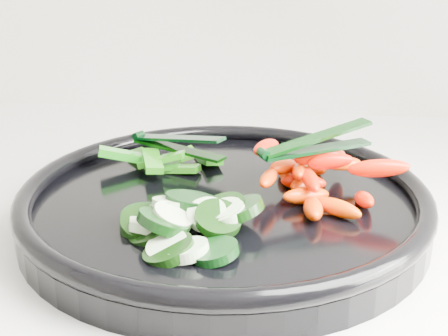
# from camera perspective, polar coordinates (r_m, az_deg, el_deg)

# --- Properties ---
(veggie_tray) EXTENTS (0.44, 0.44, 0.04)m
(veggie_tray) POSITION_cam_1_polar(r_m,az_deg,el_deg) (0.57, 0.00, -3.24)
(veggie_tray) COLOR black
(veggie_tray) RESTS_ON counter
(cucumber_pile) EXTENTS (0.14, 0.13, 0.04)m
(cucumber_pile) POSITION_cam_1_polar(r_m,az_deg,el_deg) (0.51, -3.91, -4.93)
(cucumber_pile) COLOR black
(cucumber_pile) RESTS_ON veggie_tray
(carrot_pile) EXTENTS (0.14, 0.16, 0.05)m
(carrot_pile) POSITION_cam_1_polar(r_m,az_deg,el_deg) (0.58, 8.23, -0.60)
(carrot_pile) COLOR #F62A00
(carrot_pile) RESTS_ON veggie_tray
(pepper_pile) EXTENTS (0.13, 0.10, 0.03)m
(pepper_pile) POSITION_cam_1_polar(r_m,az_deg,el_deg) (0.65, -5.75, 0.74)
(pepper_pile) COLOR #0A6C0F
(pepper_pile) RESTS_ON veggie_tray
(tong_carrot) EXTENTS (0.10, 0.07, 0.02)m
(tong_carrot) POSITION_cam_1_polar(r_m,az_deg,el_deg) (0.57, 8.19, 2.18)
(tong_carrot) COLOR black
(tong_carrot) RESTS_ON carrot_pile
(tong_pepper) EXTENTS (0.11, 0.07, 0.02)m
(tong_pepper) POSITION_cam_1_polar(r_m,az_deg,el_deg) (0.64, -4.46, 2.28)
(tong_pepper) COLOR black
(tong_pepper) RESTS_ON pepper_pile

